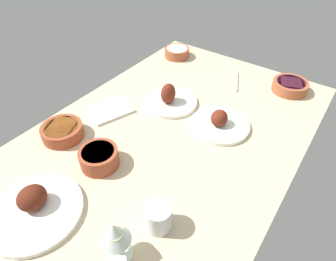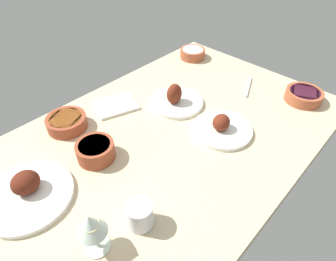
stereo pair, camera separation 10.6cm
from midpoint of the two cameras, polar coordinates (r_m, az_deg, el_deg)
dining_table at (r=108.43cm, az=2.79°, el=-1.71°), size 140.00×90.00×4.00cm
plate_near_viewer at (r=110.20cm, az=13.44°, el=0.42°), size 22.73×22.73×7.75cm
plate_center_main at (r=94.41cm, az=-23.55°, el=-11.43°), size 27.27×27.27×8.23cm
plate_far_side at (r=120.87cm, az=4.11°, el=6.06°), size 22.51×22.51×10.21cm
bowl_soup at (r=113.34cm, az=-17.16°, el=1.53°), size 15.11×15.11×4.92cm
bowl_onions at (r=138.30cm, az=27.58°, el=6.18°), size 15.39×15.39×4.72cm
bowl_cream at (r=158.09cm, az=6.93°, el=15.09°), size 13.11×13.11×4.89cm
bowl_pasta at (r=98.14cm, az=-11.36°, el=-4.06°), size 12.96×12.96×6.14cm
wine_glass at (r=72.70cm, az=-10.99°, el=-18.55°), size 7.60×7.60×14.00cm
water_tumbler at (r=80.07cm, az=-1.71°, el=-16.75°), size 7.45×7.45×8.06cm
folded_napkin at (r=121.35cm, az=-7.95°, el=4.90°), size 20.30×18.09×1.20cm
fork_loose at (r=139.04cm, az=17.96°, el=8.24°), size 16.35×7.93×0.80cm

